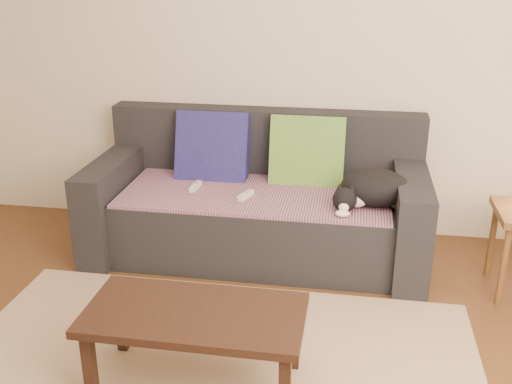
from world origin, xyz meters
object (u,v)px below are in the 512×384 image
coffee_table (195,321)px  cat (373,189)px  wii_remote_a (195,186)px  wii_remote_b (246,195)px  sofa (258,206)px

coffee_table → cat: bearing=57.5°
wii_remote_a → wii_remote_b: 0.36m
wii_remote_a → coffee_table: size_ratio=0.16×
sofa → cat: sofa is taller
cat → wii_remote_b: bearing=176.6°
sofa → coffee_table: 1.39m
sofa → cat: size_ratio=4.22×
wii_remote_b → coffee_table: bearing=-160.1°
wii_remote_a → wii_remote_b: size_ratio=1.00×
sofa → cat: bearing=-15.1°
sofa → coffee_table: sofa is taller
cat → coffee_table: cat is taller
sofa → wii_remote_b: bearing=-102.7°
sofa → cat: (0.72, -0.19, 0.23)m
cat → wii_remote_a: cat is taller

